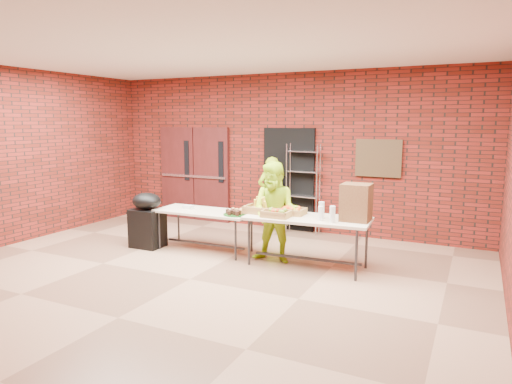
% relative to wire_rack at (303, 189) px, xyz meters
% --- Properties ---
extents(room, '(8.08, 7.08, 3.28)m').
position_rel_wire_rack_xyz_m(room, '(-0.47, -3.32, 0.70)').
color(room, brown).
rests_on(room, ground).
extents(double_doors, '(1.78, 0.12, 2.10)m').
position_rel_wire_rack_xyz_m(double_doors, '(-2.66, 0.12, 0.16)').
color(double_doors, '#441313').
rests_on(double_doors, room).
extents(dark_doorway, '(1.10, 0.06, 2.10)m').
position_rel_wire_rack_xyz_m(dark_doorway, '(-0.37, 0.14, 0.15)').
color(dark_doorway, black).
rests_on(dark_doorway, room).
extents(bronze_plaque, '(0.85, 0.04, 0.70)m').
position_rel_wire_rack_xyz_m(bronze_plaque, '(1.43, 0.13, 0.65)').
color(bronze_plaque, '#45321B').
rests_on(bronze_plaque, room).
extents(wire_rack, '(0.68, 0.28, 1.79)m').
position_rel_wire_rack_xyz_m(wire_rack, '(0.00, 0.00, 0.00)').
color(wire_rack, silver).
rests_on(wire_rack, room).
extents(table_left, '(1.73, 0.75, 0.71)m').
position_rel_wire_rack_xyz_m(table_left, '(-1.07, -1.96, -0.25)').
color(table_left, beige).
rests_on(table_left, room).
extents(table_right, '(1.95, 0.92, 0.78)m').
position_rel_wire_rack_xyz_m(table_right, '(0.83, -2.03, -0.18)').
color(table_right, beige).
rests_on(table_right, room).
extents(basket_bananas, '(0.48, 0.37, 0.15)m').
position_rel_wire_rack_xyz_m(basket_bananas, '(0.04, -2.04, -0.05)').
color(basket_bananas, olive).
rests_on(basket_bananas, table_right).
extents(basket_oranges, '(0.41, 0.32, 0.13)m').
position_rel_wire_rack_xyz_m(basket_oranges, '(0.53, -1.94, -0.06)').
color(basket_oranges, olive).
rests_on(basket_oranges, table_right).
extents(basket_apples, '(0.42, 0.33, 0.13)m').
position_rel_wire_rack_xyz_m(basket_apples, '(0.40, -2.22, -0.06)').
color(basket_apples, olive).
rests_on(basket_apples, table_right).
extents(muffin_tray, '(0.42, 0.42, 0.10)m').
position_rel_wire_rack_xyz_m(muffin_tray, '(-0.40, -2.05, -0.14)').
color(muffin_tray, '#144A13').
rests_on(muffin_tray, table_left).
extents(napkin_box, '(0.18, 0.12, 0.06)m').
position_rel_wire_rack_xyz_m(napkin_box, '(-1.42, -1.95, -0.16)').
color(napkin_box, silver).
rests_on(napkin_box, table_left).
extents(coffee_dispenser, '(0.42, 0.37, 0.55)m').
position_rel_wire_rack_xyz_m(coffee_dispenser, '(1.55, -1.95, 0.16)').
color(coffee_dispenser, brown).
rests_on(coffee_dispenser, table_right).
extents(cup_stack_front, '(0.07, 0.07, 0.22)m').
position_rel_wire_rack_xyz_m(cup_stack_front, '(1.08, -2.18, -0.01)').
color(cup_stack_front, silver).
rests_on(cup_stack_front, table_right).
extents(cup_stack_mid, '(0.08, 0.08, 0.25)m').
position_rel_wire_rack_xyz_m(cup_stack_mid, '(1.28, -2.24, 0.01)').
color(cup_stack_mid, silver).
rests_on(cup_stack_mid, table_right).
extents(cup_stack_back, '(0.09, 0.09, 0.26)m').
position_rel_wire_rack_xyz_m(cup_stack_back, '(1.05, -2.03, 0.01)').
color(cup_stack_back, silver).
rests_on(cup_stack_back, table_right).
extents(covered_grill, '(0.55, 0.46, 0.98)m').
position_rel_wire_rack_xyz_m(covered_grill, '(-2.11, -2.22, -0.40)').
color(covered_grill, black).
rests_on(covered_grill, room).
extents(volunteer_woman, '(0.65, 0.52, 1.54)m').
position_rel_wire_rack_xyz_m(volunteer_woman, '(-0.59, -0.22, -0.13)').
color(volunteer_woman, '#AEE119').
rests_on(volunteer_woman, room).
extents(volunteer_man, '(0.80, 0.63, 1.61)m').
position_rel_wire_rack_xyz_m(volunteer_man, '(0.29, -2.03, -0.09)').
color(volunteer_man, '#AEE119').
rests_on(volunteer_man, room).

